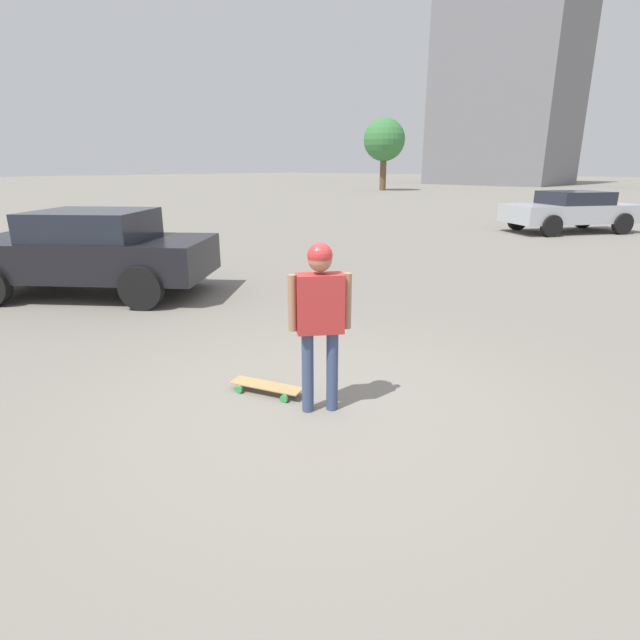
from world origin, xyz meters
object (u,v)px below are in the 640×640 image
(person, at_px, (320,308))
(car_parked_far, at_px, (571,210))
(skateboard, at_px, (266,387))
(car_parked_near, at_px, (91,251))

(person, distance_m, car_parked_far, 15.74)
(skateboard, relative_size, car_parked_far, 0.17)
(person, distance_m, skateboard, 1.15)
(person, height_order, skateboard, person)
(person, bearing_deg, skateboard, 138.44)
(car_parked_near, bearing_deg, skateboard, 134.99)
(person, distance_m, car_parked_near, 6.05)
(person, bearing_deg, car_parked_near, 123.90)
(car_parked_far, bearing_deg, car_parked_near, 21.36)
(person, relative_size, skateboard, 2.02)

